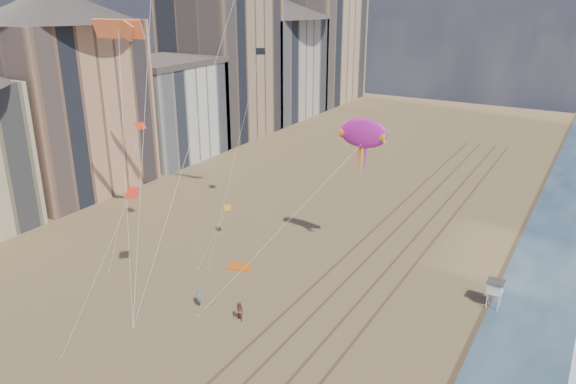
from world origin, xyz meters
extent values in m
plane|color=#42301E|center=(19.00, 40.00, 0.00)|extent=(260.00, 260.00, 0.00)
cube|color=brown|center=(-1.20, 30.00, 0.01)|extent=(0.28, 120.00, 0.01)
cube|color=brown|center=(1.20, 30.00, 0.01)|extent=(0.28, 120.00, 0.01)
cube|color=brown|center=(4.00, 30.00, 0.01)|extent=(0.28, 120.00, 0.01)
cube|color=brown|center=(6.20, 30.00, 0.01)|extent=(0.28, 120.00, 0.01)
cube|color=tan|center=(-45.50, 34.00, 12.00)|extent=(15.00, 20.00, 24.00)
cone|color=#473D38|center=(-45.50, 34.00, 26.20)|extent=(31.11, 31.11, 4.40)
cube|color=silver|center=(-45.00, 54.00, 8.00)|extent=(14.00, 18.00, 16.00)
cube|color=#473D38|center=(-45.00, 54.00, 16.50)|extent=(14.28, 18.36, 1.00)
cube|color=tan|center=(-46.00, 72.00, 14.00)|extent=(16.00, 20.00, 28.00)
cube|color=#BCB2A3|center=(-45.50, 92.00, 11.00)|extent=(15.00, 22.00, 22.00)
cone|color=#473D38|center=(-45.50, 92.00, 24.20)|extent=(34.22, 34.22, 4.40)
cube|color=tan|center=(-46.00, 114.00, 13.00)|extent=(16.00, 24.00, 26.00)
cylinder|color=silver|center=(14.76, 30.30, 0.77)|extent=(0.10, 0.10, 1.54)
cylinder|color=silver|center=(15.78, 30.30, 0.77)|extent=(0.10, 0.10, 1.54)
cylinder|color=silver|center=(14.76, 31.32, 0.77)|extent=(0.10, 0.10, 1.54)
cylinder|color=silver|center=(15.78, 31.32, 0.77)|extent=(0.10, 0.10, 1.54)
cube|color=silver|center=(15.27, 30.81, 1.66)|extent=(1.37, 1.37, 0.10)
cube|color=silver|center=(15.27, 30.81, 2.18)|extent=(1.28, 1.28, 0.94)
cube|color=#473D38|center=(15.27, 30.81, 2.73)|extent=(1.54, 1.54, 0.09)
cube|color=orange|center=(-9.87, 25.32, 0.13)|extent=(2.62, 1.96, 0.27)
ellipsoid|color=#B41B92|center=(0.98, 31.78, 14.85)|extent=(4.78, 0.90, 2.84)
cone|color=#E64215|center=(-0.73, 31.78, 14.63)|extent=(1.28, 1.07, 1.07)
cone|color=#CADE17|center=(2.69, 31.78, 14.63)|extent=(1.28, 1.07, 1.07)
cylinder|color=silver|center=(-3.40, 23.72, 6.89)|extent=(0.03, 0.03, 22.95)
imported|color=slate|center=(-8.67, 16.95, 0.95)|extent=(0.70, 0.46, 1.89)
imported|color=brown|center=(-4.01, 16.92, 0.93)|extent=(1.06, 0.91, 1.86)
cube|color=#FF6F38|center=(-20.63, 21.67, 24.59)|extent=(5.51, 1.81, 1.87)
plane|color=#F33714|center=(-21.45, 24.16, 14.44)|extent=(1.68, 1.72, 0.49)
plane|color=red|center=(-14.94, 15.93, 10.64)|extent=(1.97, 1.93, 0.58)
plane|color=orange|center=(-14.82, 30.22, 4.27)|extent=(1.27, 1.26, 0.40)
plane|color=black|center=(-12.10, 33.60, 21.84)|extent=(1.70, 1.67, 0.58)
camera|label=1|loc=(21.69, -18.54, 28.40)|focal=35.00mm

